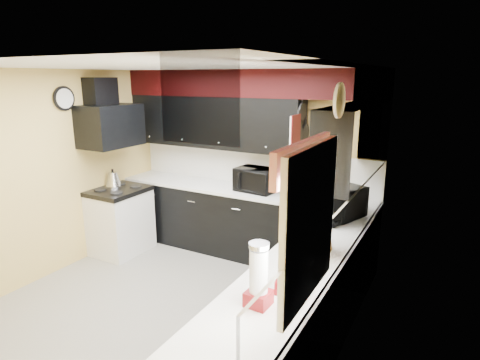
{
  "coord_description": "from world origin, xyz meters",
  "views": [
    {
      "loc": [
        2.5,
        -3.08,
        2.4
      ],
      "look_at": [
        0.32,
        0.89,
        1.24
      ],
      "focal_mm": 30.0,
      "sensor_mm": 36.0,
      "label": 1
    }
  ],
  "objects_px": {
    "microwave": "(336,203)",
    "knife_block": "(296,189)",
    "utensil_crock": "(297,190)",
    "kettle": "(113,179)",
    "toaster_oven": "(256,180)"
  },
  "relations": [
    {
      "from": "utensil_crock",
      "to": "kettle",
      "type": "relative_size",
      "value": 0.8
    },
    {
      "from": "toaster_oven",
      "to": "knife_block",
      "type": "height_order",
      "value": "toaster_oven"
    },
    {
      "from": "microwave",
      "to": "utensil_crock",
      "type": "xyz_separation_m",
      "value": [
        -0.66,
        0.55,
        -0.08
      ]
    },
    {
      "from": "microwave",
      "to": "knife_block",
      "type": "xyz_separation_m",
      "value": [
        -0.65,
        0.52,
        -0.06
      ]
    },
    {
      "from": "knife_block",
      "to": "kettle",
      "type": "xyz_separation_m",
      "value": [
        -2.48,
        -0.65,
        -0.03
      ]
    },
    {
      "from": "utensil_crock",
      "to": "kettle",
      "type": "bearing_deg",
      "value": -164.64
    },
    {
      "from": "knife_block",
      "to": "microwave",
      "type": "bearing_deg",
      "value": -28.24
    },
    {
      "from": "microwave",
      "to": "kettle",
      "type": "height_order",
      "value": "microwave"
    },
    {
      "from": "utensil_crock",
      "to": "toaster_oven",
      "type": "bearing_deg",
      "value": -177.9
    },
    {
      "from": "utensil_crock",
      "to": "knife_block",
      "type": "xyz_separation_m",
      "value": [
        0.01,
        -0.03,
        0.02
      ]
    },
    {
      "from": "microwave",
      "to": "knife_block",
      "type": "relative_size",
      "value": 2.9
    },
    {
      "from": "toaster_oven",
      "to": "utensil_crock",
      "type": "height_order",
      "value": "toaster_oven"
    },
    {
      "from": "toaster_oven",
      "to": "kettle",
      "type": "bearing_deg",
      "value": -155.05
    },
    {
      "from": "kettle",
      "to": "utensil_crock",
      "type": "bearing_deg",
      "value": 15.36
    },
    {
      "from": "microwave",
      "to": "knife_block",
      "type": "height_order",
      "value": "microwave"
    }
  ]
}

